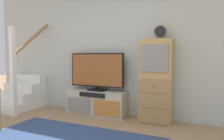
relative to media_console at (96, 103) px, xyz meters
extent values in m
cube|color=#B2B7B2|center=(0.30, 0.27, 1.10)|extent=(6.40, 0.12, 2.70)
cube|color=#BCB29E|center=(0.00, 0.01, 0.00)|extent=(1.27, 0.36, 0.50)
cube|color=gray|center=(-0.32, -0.18, -0.04)|extent=(0.53, 0.02, 0.30)
cube|color=#BC7533|center=(0.32, -0.18, -0.04)|extent=(0.53, 0.02, 0.30)
cube|color=black|center=(0.00, -0.18, 0.20)|extent=(0.57, 0.02, 0.09)
cube|color=black|center=(0.00, 0.03, 0.26)|extent=(0.36, 0.22, 0.02)
cylinder|color=black|center=(0.00, 0.03, 0.30)|extent=(0.05, 0.05, 0.06)
cube|color=black|center=(0.00, 0.03, 0.68)|extent=(1.19, 0.05, 0.69)
cube|color=brown|center=(0.00, 0.00, 0.68)|extent=(1.14, 0.01, 0.64)
cube|color=tan|center=(1.23, 0.02, 0.51)|extent=(0.58, 0.34, 1.53)
cube|color=#9C7949|center=(1.23, -0.16, -0.11)|extent=(0.53, 0.02, 0.23)
sphere|color=olive|center=(1.23, -0.18, -0.11)|extent=(0.03, 0.03, 0.03)
cube|color=#9C7949|center=(1.23, -0.16, 0.17)|extent=(0.53, 0.02, 0.23)
sphere|color=olive|center=(1.23, -0.18, 0.17)|extent=(0.03, 0.03, 0.03)
cube|color=#9C7949|center=(1.23, -0.16, 0.45)|extent=(0.53, 0.02, 0.23)
sphere|color=olive|center=(1.23, -0.18, 0.45)|extent=(0.03, 0.03, 0.03)
cube|color=gray|center=(1.23, -0.16, 0.93)|extent=(0.49, 0.02, 0.48)
cube|color=#4C3823|center=(1.30, 0.00, 1.29)|extent=(0.13, 0.08, 0.02)
cylinder|color=brown|center=(1.30, 0.00, 1.41)|extent=(0.21, 0.04, 0.21)
cylinder|color=black|center=(1.30, -0.03, 1.41)|extent=(0.18, 0.01, 0.18)
cube|color=white|center=(-1.95, -0.66, -0.16)|extent=(0.90, 0.26, 0.19)
cube|color=white|center=(-1.95, -0.40, -0.06)|extent=(0.90, 0.26, 0.38)
cube|color=white|center=(-1.95, -0.14, 0.03)|extent=(0.90, 0.26, 0.57)
cube|color=white|center=(-1.95, 0.12, 0.13)|extent=(0.90, 0.26, 0.76)
cube|color=white|center=(-1.95, 0.38, 0.22)|extent=(0.90, 0.26, 0.95)
cube|color=white|center=(-1.45, -0.79, 0.65)|extent=(0.09, 0.09, 1.80)
cube|color=#9E7547|center=(-1.45, -0.14, 1.45)|extent=(0.06, 1.33, 0.99)
cylinder|color=#A37A4C|center=(-0.98, -1.47, 0.08)|extent=(0.04, 0.04, 0.67)
camera|label=1|loc=(2.01, -3.73, 0.97)|focal=32.98mm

